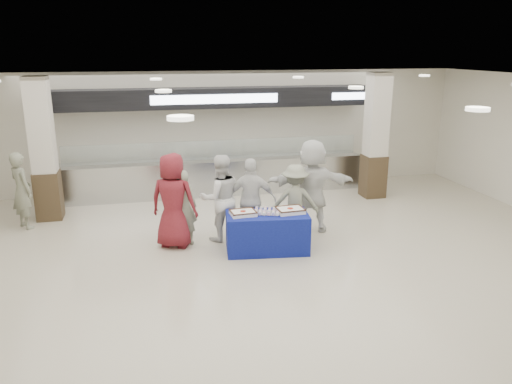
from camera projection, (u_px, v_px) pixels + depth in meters
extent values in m
plane|color=beige|center=(263.00, 280.00, 8.42)|extent=(14.00, 14.00, 0.00)
cube|color=#BABDC1|center=(215.00, 177.00, 13.35)|extent=(8.00, 0.80, 0.90)
cube|color=#BABDC1|center=(215.00, 160.00, 13.22)|extent=(8.00, 0.85, 0.04)
cube|color=white|center=(216.00, 150.00, 12.85)|extent=(7.60, 0.02, 0.50)
cube|color=black|center=(213.00, 98.00, 12.77)|extent=(8.40, 0.70, 0.50)
cube|color=white|center=(215.00, 99.00, 12.44)|extent=(3.20, 0.03, 0.22)
cube|color=white|center=(357.00, 96.00, 13.26)|extent=(1.40, 0.03, 0.18)
cube|color=#352718|center=(49.00, 195.00, 11.34)|extent=(0.55, 0.55, 1.10)
cube|color=beige|center=(40.00, 125.00, 10.90)|extent=(0.50, 0.50, 2.10)
cube|color=#352718|center=(373.00, 176.00, 13.07)|extent=(0.55, 0.55, 1.10)
cube|color=beige|center=(377.00, 115.00, 12.62)|extent=(0.50, 0.50, 2.10)
cube|color=navy|center=(267.00, 232.00, 9.54)|extent=(1.63, 0.97, 0.75)
cube|color=white|center=(243.00, 213.00, 9.36)|extent=(0.49, 0.39, 0.07)
cube|color=#432413|center=(243.00, 211.00, 9.35)|extent=(0.49, 0.39, 0.02)
cylinder|color=#A72817|center=(243.00, 211.00, 9.35)|extent=(0.11, 0.11, 0.01)
cube|color=white|center=(290.00, 211.00, 9.50)|extent=(0.52, 0.42, 0.08)
cube|color=#432413|center=(290.00, 208.00, 9.49)|extent=(0.52, 0.42, 0.02)
cylinder|color=#A72817|center=(290.00, 208.00, 9.49)|extent=(0.12, 0.12, 0.01)
cube|color=#B5B5BB|center=(267.00, 213.00, 9.48)|extent=(0.50, 0.43, 0.02)
imported|color=maroon|center=(173.00, 201.00, 9.62)|extent=(1.08, 0.92, 1.87)
imported|color=gray|center=(183.00, 207.00, 9.78)|extent=(0.61, 0.46, 1.53)
imported|color=silver|center=(220.00, 198.00, 9.98)|extent=(0.94, 0.78, 1.77)
imported|color=silver|center=(251.00, 200.00, 9.98)|extent=(1.06, 0.64, 1.69)
imported|color=gray|center=(295.00, 201.00, 10.20)|extent=(1.09, 0.78, 1.52)
imported|color=white|center=(312.00, 186.00, 10.45)|extent=(1.91, 0.86, 1.99)
imported|color=gray|center=(22.00, 191.00, 10.68)|extent=(0.69, 0.73, 1.67)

